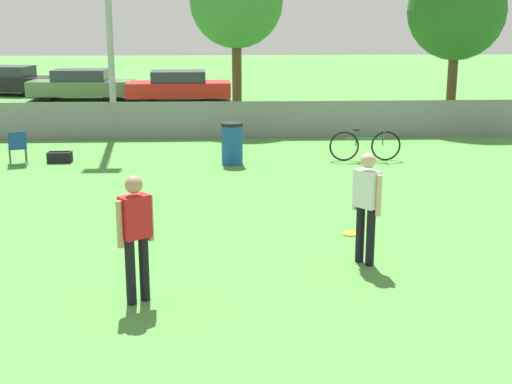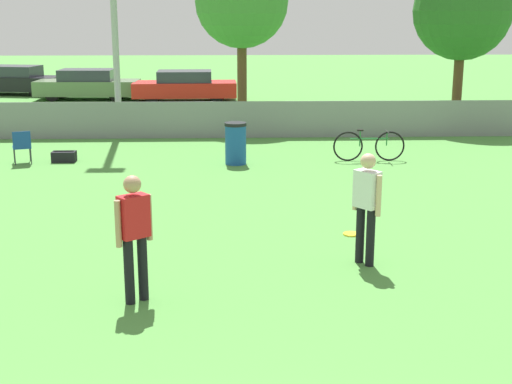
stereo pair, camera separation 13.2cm
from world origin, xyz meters
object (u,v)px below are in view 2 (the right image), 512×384
(tree_near_pole, at_px, (242,2))
(parked_car_dark, at_px, (14,80))
(bicycle_sideline, at_px, (369,146))
(parked_car_olive, at_px, (88,85))
(trash_bin, at_px, (236,143))
(frisbee_disc, at_px, (351,234))
(parked_car_red, at_px, (185,86))
(tree_far_right, at_px, (463,11))
(player_thrower_red, at_px, (134,230))
(gear_bag_sideline, at_px, (64,157))
(folding_chair_sideline, at_px, (22,145))
(player_receiver_white, at_px, (367,201))

(tree_near_pole, bearing_deg, parked_car_dark, 138.68)
(bicycle_sideline, distance_m, parked_car_olive, 16.63)
(bicycle_sideline, bearing_deg, tree_near_pole, 116.02)
(trash_bin, bearing_deg, frisbee_disc, -71.98)
(frisbee_disc, distance_m, parked_car_red, 19.32)
(tree_far_right, relative_size, trash_bin, 5.10)
(tree_near_pole, bearing_deg, player_thrower_red, -96.13)
(bicycle_sideline, bearing_deg, parked_car_dark, 131.16)
(frisbee_disc, height_order, bicycle_sideline, bicycle_sideline)
(parked_car_red, bearing_deg, tree_far_right, -37.51)
(tree_far_right, distance_m, parked_car_olive, 16.02)
(tree_near_pole, xyz_separation_m, gear_bag_sideline, (-4.63, -6.29, -3.88))
(gear_bag_sideline, height_order, parked_car_dark, parked_car_dark)
(folding_chair_sideline, relative_size, gear_bag_sideline, 1.41)
(trash_bin, height_order, gear_bag_sideline, trash_bin)
(player_receiver_white, distance_m, gear_bag_sideline, 10.00)
(gear_bag_sideline, height_order, parked_car_red, parked_car_red)
(player_receiver_white, xyz_separation_m, parked_car_red, (-3.93, 20.34, -0.35))
(tree_near_pole, height_order, tree_far_right, tree_near_pole)
(parked_car_olive, bearing_deg, player_thrower_red, -75.53)
(bicycle_sideline, height_order, parked_car_olive, parked_car_olive)
(trash_bin, bearing_deg, folding_chair_sideline, 177.77)
(player_receiver_white, xyz_separation_m, parked_car_dark, (-11.92, 23.14, -0.35))
(trash_bin, bearing_deg, player_receiver_white, -75.67)
(folding_chair_sideline, height_order, parked_car_olive, parked_car_olive)
(frisbee_disc, relative_size, parked_car_olive, 0.06)
(bicycle_sideline, height_order, parked_car_dark, parked_car_dark)
(frisbee_disc, height_order, parked_car_dark, parked_car_dark)
(tree_near_pole, distance_m, tree_far_right, 7.19)
(parked_car_dark, bearing_deg, tree_near_pole, -30.06)
(tree_near_pole, xyz_separation_m, frisbee_disc, (1.64, -12.62, -4.00))
(trash_bin, bearing_deg, bicycle_sideline, 4.05)
(tree_far_right, bearing_deg, parked_car_red, 144.00)
(tree_far_right, distance_m, parked_car_red, 12.12)
(player_thrower_red, height_order, trash_bin, player_thrower_red)
(parked_car_olive, bearing_deg, trash_bin, -63.32)
(player_receiver_white, height_order, parked_car_red, player_receiver_white)
(player_receiver_white, relative_size, trash_bin, 1.63)
(player_thrower_red, xyz_separation_m, bicycle_sideline, (4.77, 8.92, -0.59))
(tree_near_pole, relative_size, parked_car_olive, 1.26)
(tree_near_pole, distance_m, folding_chair_sideline, 9.29)
(trash_bin, distance_m, gear_bag_sideline, 4.39)
(tree_far_right, xyz_separation_m, parked_car_red, (-9.49, 6.89, -3.07))
(player_receiver_white, distance_m, frisbee_disc, 1.74)
(folding_chair_sideline, bearing_deg, trash_bin, 158.51)
(tree_far_right, height_order, gear_bag_sideline, tree_far_right)
(tree_near_pole, relative_size, folding_chair_sideline, 6.68)
(player_thrower_red, bearing_deg, frisbee_disc, 1.47)
(player_thrower_red, bearing_deg, player_receiver_white, -16.49)
(tree_near_pole, relative_size, bicycle_sideline, 3.05)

